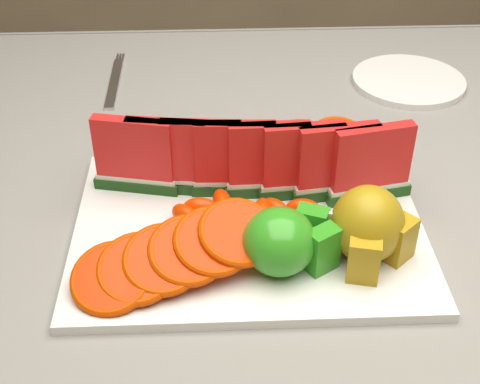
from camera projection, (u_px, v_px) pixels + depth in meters
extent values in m
cube|color=#513120|center=(300.00, 204.00, 0.86)|extent=(1.40, 0.90, 0.03)
cube|color=gray|center=(301.00, 192.00, 0.85)|extent=(1.52, 1.02, 0.01)
cube|color=gray|center=(268.00, 77.00, 1.31)|extent=(1.52, 0.01, 0.20)
cube|color=silver|center=(249.00, 228.00, 0.77)|extent=(0.40, 0.30, 0.01)
ellipsoid|color=#208F19|center=(279.00, 241.00, 0.69)|extent=(0.09, 0.09, 0.07)
cube|color=#208F19|center=(323.00, 250.00, 0.70)|extent=(0.04, 0.04, 0.05)
cube|color=beige|center=(328.00, 250.00, 0.70)|extent=(0.03, 0.02, 0.05)
cube|color=#208F19|center=(312.00, 229.00, 0.72)|extent=(0.04, 0.03, 0.05)
cube|color=beige|center=(317.00, 229.00, 0.72)|extent=(0.03, 0.02, 0.05)
ellipsoid|color=#A5761E|center=(367.00, 224.00, 0.71)|extent=(0.09, 0.09, 0.09)
cube|color=#A5761E|center=(364.00, 261.00, 0.68)|extent=(0.04, 0.03, 0.05)
cube|color=#A5761E|center=(400.00, 241.00, 0.71)|extent=(0.04, 0.04, 0.05)
cylinder|color=silver|center=(408.00, 81.00, 1.08)|extent=(0.19, 0.19, 0.01)
cube|color=silver|center=(114.00, 83.00, 1.07)|extent=(0.02, 0.17, 0.00)
cube|color=silver|center=(117.00, 59.00, 1.15)|extent=(0.00, 0.04, 0.00)
cube|color=silver|center=(120.00, 59.00, 1.15)|extent=(0.00, 0.04, 0.00)
cube|color=silver|center=(123.00, 59.00, 1.15)|extent=(0.00, 0.04, 0.00)
cube|color=#0B3712|center=(137.00, 184.00, 0.82)|extent=(0.11, 0.04, 0.01)
cube|color=silver|center=(137.00, 177.00, 0.82)|extent=(0.10, 0.04, 0.01)
cube|color=red|center=(133.00, 148.00, 0.79)|extent=(0.10, 0.04, 0.08)
cube|color=#0B3712|center=(170.00, 185.00, 0.82)|extent=(0.11, 0.04, 0.01)
cube|color=silver|center=(169.00, 178.00, 0.81)|extent=(0.10, 0.03, 0.01)
cube|color=red|center=(167.00, 149.00, 0.79)|extent=(0.10, 0.03, 0.08)
cube|color=#0B3712|center=(202.00, 186.00, 0.82)|extent=(0.11, 0.03, 0.01)
cube|color=silver|center=(202.00, 180.00, 0.81)|extent=(0.10, 0.03, 0.01)
cube|color=red|center=(201.00, 151.00, 0.79)|extent=(0.10, 0.02, 0.08)
cube|color=#0B3712|center=(235.00, 187.00, 0.82)|extent=(0.11, 0.02, 0.01)
cube|color=silver|center=(235.00, 181.00, 0.81)|extent=(0.10, 0.02, 0.01)
cube|color=red|center=(235.00, 152.00, 0.79)|extent=(0.10, 0.02, 0.08)
cube|color=#0B3712|center=(268.00, 189.00, 0.81)|extent=(0.11, 0.02, 0.01)
cube|color=silver|center=(268.00, 182.00, 0.81)|extent=(0.10, 0.02, 0.01)
cube|color=red|center=(269.00, 153.00, 0.78)|extent=(0.10, 0.02, 0.08)
cube|color=#0B3712|center=(301.00, 190.00, 0.81)|extent=(0.11, 0.03, 0.01)
cube|color=silver|center=(301.00, 183.00, 0.81)|extent=(0.10, 0.03, 0.01)
cube|color=red|center=(303.00, 154.00, 0.78)|extent=(0.10, 0.02, 0.08)
cube|color=#0B3712|center=(334.00, 191.00, 0.81)|extent=(0.11, 0.04, 0.01)
cube|color=silver|center=(335.00, 184.00, 0.80)|extent=(0.10, 0.03, 0.01)
cube|color=red|center=(338.00, 155.00, 0.78)|extent=(0.10, 0.03, 0.08)
cube|color=#0B3712|center=(368.00, 192.00, 0.81)|extent=(0.11, 0.04, 0.01)
cube|color=silver|center=(368.00, 186.00, 0.80)|extent=(0.10, 0.04, 0.01)
cube|color=red|center=(373.00, 156.00, 0.78)|extent=(0.10, 0.04, 0.08)
cylinder|color=red|center=(112.00, 278.00, 0.67)|extent=(0.09, 0.09, 0.03)
torus|color=#BB450A|center=(112.00, 278.00, 0.67)|extent=(0.10, 0.10, 0.04)
cylinder|color=red|center=(138.00, 269.00, 0.68)|extent=(0.08, 0.08, 0.03)
torus|color=#BB450A|center=(138.00, 269.00, 0.68)|extent=(0.09, 0.09, 0.04)
cylinder|color=red|center=(163.00, 259.00, 0.68)|extent=(0.08, 0.08, 0.03)
torus|color=#BB450A|center=(163.00, 259.00, 0.68)|extent=(0.09, 0.09, 0.04)
cylinder|color=red|center=(189.00, 250.00, 0.69)|extent=(0.09, 0.09, 0.03)
torus|color=#BB450A|center=(189.00, 250.00, 0.69)|extent=(0.10, 0.10, 0.04)
cylinder|color=red|center=(214.00, 241.00, 0.69)|extent=(0.09, 0.09, 0.03)
torus|color=#BB450A|center=(214.00, 241.00, 0.69)|extent=(0.11, 0.10, 0.04)
cylinder|color=red|center=(238.00, 232.00, 0.70)|extent=(0.10, 0.10, 0.03)
torus|color=#BB450A|center=(238.00, 232.00, 0.70)|extent=(0.11, 0.11, 0.04)
cylinder|color=red|center=(156.00, 154.00, 0.86)|extent=(0.07, 0.07, 0.03)
torus|color=#BB450A|center=(156.00, 154.00, 0.86)|extent=(0.08, 0.08, 0.03)
cylinder|color=red|center=(193.00, 151.00, 0.86)|extent=(0.08, 0.08, 0.03)
torus|color=#BB450A|center=(193.00, 151.00, 0.86)|extent=(0.09, 0.09, 0.03)
cylinder|color=red|center=(230.00, 149.00, 0.86)|extent=(0.09, 0.09, 0.03)
torus|color=#BB450A|center=(230.00, 149.00, 0.86)|extent=(0.10, 0.10, 0.03)
cylinder|color=red|center=(267.00, 146.00, 0.86)|extent=(0.09, 0.09, 0.03)
torus|color=#BB450A|center=(267.00, 146.00, 0.86)|extent=(0.10, 0.10, 0.03)
cylinder|color=red|center=(304.00, 143.00, 0.86)|extent=(0.10, 0.09, 0.03)
torus|color=#BB450A|center=(304.00, 143.00, 0.86)|extent=(0.11, 0.11, 0.03)
cylinder|color=red|center=(341.00, 140.00, 0.86)|extent=(0.10, 0.10, 0.03)
torus|color=#BB450A|center=(341.00, 140.00, 0.86)|extent=(0.11, 0.11, 0.03)
ellipsoid|color=#D54C12|center=(186.00, 216.00, 0.76)|extent=(0.04, 0.05, 0.03)
ellipsoid|color=#D54C12|center=(201.00, 208.00, 0.77)|extent=(0.04, 0.03, 0.03)
ellipsoid|color=#D54C12|center=(222.00, 202.00, 0.78)|extent=(0.03, 0.04, 0.03)
ellipsoid|color=#D54C12|center=(247.00, 217.00, 0.76)|extent=(0.03, 0.04, 0.03)
ellipsoid|color=#D54C12|center=(262.00, 212.00, 0.77)|extent=(0.03, 0.04, 0.03)
ellipsoid|color=#D54C12|center=(276.00, 210.00, 0.77)|extent=(0.04, 0.05, 0.03)
ellipsoid|color=#D54C12|center=(303.00, 209.00, 0.77)|extent=(0.04, 0.03, 0.03)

